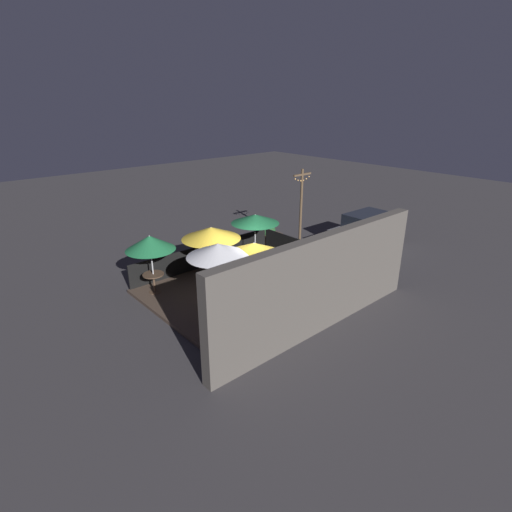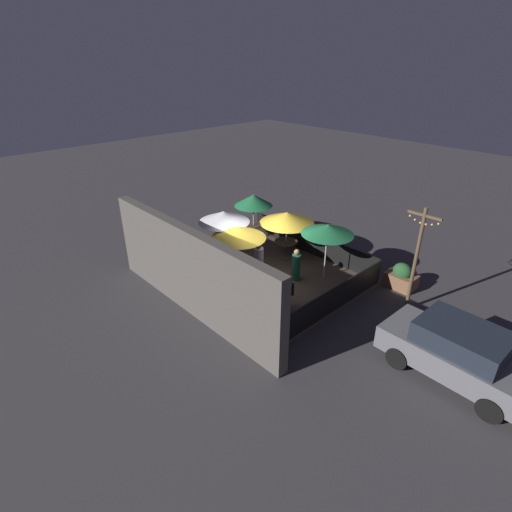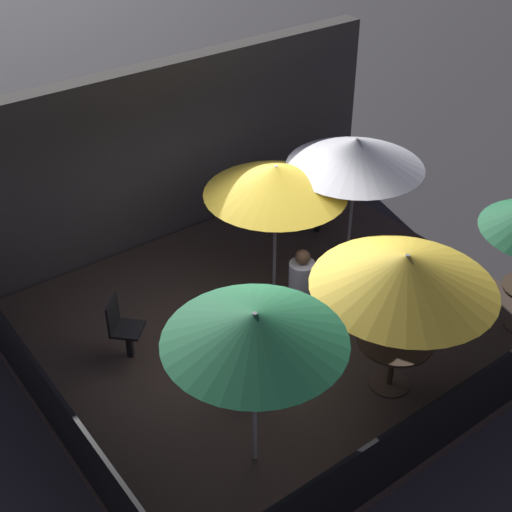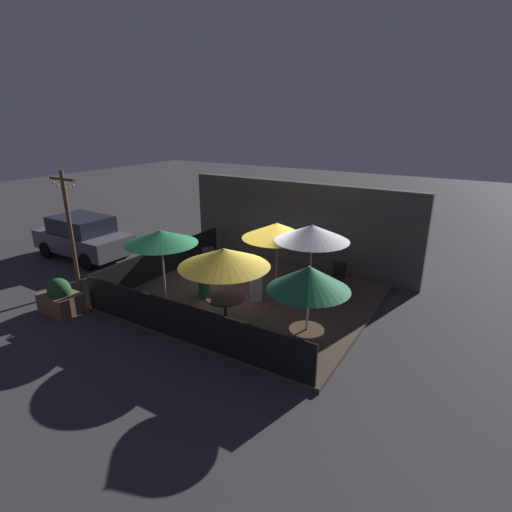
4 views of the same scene
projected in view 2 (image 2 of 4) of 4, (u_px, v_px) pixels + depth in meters
ground_plane at (261, 278)px, 15.67m from camera, size 60.00×60.00×0.00m
patio_deck at (261, 277)px, 15.65m from camera, size 6.89×6.00×0.12m
building_wall at (190, 272)px, 13.01m from camera, size 8.49×0.36×3.06m
fence_front at (311, 243)px, 17.20m from camera, size 6.69×0.05×0.95m
fence_side_left at (332, 300)px, 13.19m from camera, size 0.05×5.80×0.95m
patio_umbrella_0 at (287, 218)px, 16.18m from camera, size 2.24×2.24×2.05m
patio_umbrella_1 at (253, 200)px, 17.87m from camera, size 1.73×1.73×2.16m
patio_umbrella_2 at (328, 230)px, 14.67m from camera, size 1.97×1.97×2.17m
patio_umbrella_3 at (238, 232)px, 14.65m from camera, size 2.06×2.06×2.13m
patio_umbrella_4 at (224, 217)px, 15.55m from camera, size 2.03×2.03×2.30m
dining_table_0 at (286, 245)px, 16.73m from camera, size 0.96×0.96×0.77m
dining_table_1 at (254, 228)px, 18.47m from camera, size 0.75×0.75×0.72m
patio_chair_0 at (195, 259)px, 15.77m from camera, size 0.46×0.46×0.92m
patio_chair_1 at (288, 292)px, 13.60m from camera, size 0.57×0.57×0.93m
patron_0 at (259, 259)px, 15.65m from camera, size 0.48×0.48×1.25m
patron_1 at (296, 266)px, 15.13m from camera, size 0.44×0.44×1.27m
planter_box at (401, 277)px, 14.92m from camera, size 1.10×0.77×0.99m
light_post at (417, 255)px, 12.85m from camera, size 1.10×0.12×3.71m
parked_car_0 at (458, 352)px, 10.53m from camera, size 3.97×1.86×1.62m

